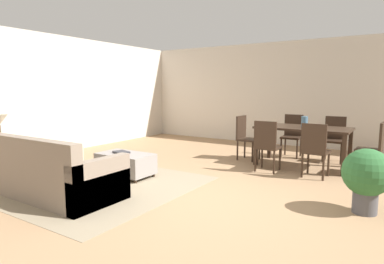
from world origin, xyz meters
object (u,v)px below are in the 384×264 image
Objects in this scene: dining_table at (303,132)px; vase_centerpiece at (304,122)px; dining_chair_far_right at (334,136)px; potted_plant at (367,175)px; ottoman_table at (126,163)px; side_table at (2,153)px; dining_chair_far_left at (292,133)px; dining_chair_near_right at (315,147)px; dining_chair_head_east at (375,145)px; dining_chair_head_west at (245,135)px; dining_chair_near_left at (267,143)px; couch at (48,174)px; book_on_ottoman at (121,152)px.

vase_centerpiece is (0.02, -0.01, 0.19)m from dining_table.
dining_chair_far_right reaches higher than potted_plant.
side_table reaches higher than ottoman_table.
side_table is 0.60× the size of dining_chair_far_right.
dining_chair_far_left is at bearing 51.58° from side_table.
dining_chair_near_right and dining_chair_far_right have the same top height.
dining_chair_head_east reaches higher than side_table.
side_table is at bearing -146.91° from dining_chair_near_right.
vase_centerpiece reaches higher than dining_chair_head_west.
vase_centerpiece is (0.44, 0.79, 0.34)m from dining_chair_near_left.
dining_chair_near_left is 0.97m from vase_centerpiece.
dining_chair_head_west reaches higher than dining_table.
dining_chair_near_left is (1.90, 1.60, 0.29)m from ottoman_table.
dining_chair_near_left is 1.00× the size of dining_chair_far_right.
dining_chair_head_east is 2.39m from dining_chair_head_west.
ottoman_table is 2.64m from dining_chair_head_west.
side_table is at bearing -163.64° from potted_plant.
potted_plant is at bearing -73.66° from dining_chair_far_right.
ottoman_table is 3.75m from dining_chair_far_left.
dining_chair_near_left is 0.82m from dining_chair_near_right.
dining_chair_head_east is 1.17× the size of potted_plant.
vase_centerpiece reaches higher than ottoman_table.
ottoman_table is 0.56× the size of dining_table.
side_table is 5.17m from dining_chair_near_right.
couch is 5.26m from dining_chair_head_east.
side_table is (-1.38, 0.10, 0.14)m from couch.
dining_chair_near_right reaches higher than couch.
dining_chair_near_right is at bearing 33.09° from side_table.
dining_chair_far_left is 3.79m from book_on_ottoman.
vase_centerpiece is at bearing -117.26° from dining_chair_far_right.
dining_chair_head_east is at bearing -46.40° from dining_chair_far_right.
couch is 3.92m from dining_chair_head_west.
ottoman_table is 3.62m from potted_plant.
potted_plant is (2.45, -2.03, -0.06)m from dining_chair_head_west.
dining_chair_far_left reaches higher than side_table.
dining_chair_far_right is at bearing 61.67° from dining_chair_near_left.
couch is at bearing -135.24° from dining_chair_near_right.
dining_chair_head_west is (2.76, 3.56, 0.08)m from side_table.
dining_chair_far_right reaches higher than side_table.
book_on_ottoman is (-1.97, -3.24, -0.11)m from dining_chair_far_left.
dining_chair_near_left is 1.62m from dining_chair_far_left.
dining_chair_near_left and dining_chair_far_left have the same top height.
vase_centerpiece reaches higher than dining_chair_near_right.
dining_chair_near_right reaches higher than ottoman_table.
dining_chair_near_left reaches higher than couch.
dining_chair_far_right is (0.43, 0.79, -0.15)m from dining_table.
dining_table is at bearing 45.11° from book_on_ottoman.
vase_centerpiece is 0.26× the size of potted_plant.
couch is 5.40m from dining_chair_far_right.
dining_chair_head_west is at bearing -130.88° from dining_chair_far_left.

